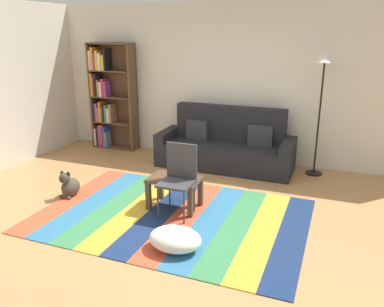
% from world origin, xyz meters
% --- Properties ---
extents(ground_plane, '(14.00, 14.00, 0.00)m').
position_xyz_m(ground_plane, '(0.00, 0.00, 0.00)').
color(ground_plane, '#B27F4C').
extents(back_wall, '(6.80, 0.10, 2.70)m').
position_xyz_m(back_wall, '(0.00, 2.55, 1.35)').
color(back_wall, silver).
rests_on(back_wall, ground_plane).
extents(left_wall, '(0.10, 5.50, 2.70)m').
position_xyz_m(left_wall, '(-3.40, 0.75, 1.35)').
color(left_wall, beige).
rests_on(left_wall, ground_plane).
extents(rug, '(3.28, 2.23, 0.01)m').
position_xyz_m(rug, '(-0.05, -0.03, 0.01)').
color(rug, '#C64C2D').
rests_on(rug, ground_plane).
extents(couch, '(2.26, 0.80, 1.00)m').
position_xyz_m(couch, '(0.03, 2.02, 0.34)').
color(couch, black).
rests_on(couch, ground_plane).
extents(bookshelf, '(0.90, 0.28, 2.01)m').
position_xyz_m(bookshelf, '(-2.44, 2.31, 0.98)').
color(bookshelf, brown).
rests_on(bookshelf, ground_plane).
extents(coffee_table, '(0.66, 0.44, 0.41)m').
position_xyz_m(coffee_table, '(-0.11, 0.21, 0.33)').
color(coffee_table, '#513826').
rests_on(coffee_table, rug).
extents(pouf, '(0.57, 0.44, 0.24)m').
position_xyz_m(pouf, '(0.30, -0.73, 0.13)').
color(pouf, white).
rests_on(pouf, rug).
extents(dog, '(0.22, 0.35, 0.40)m').
position_xyz_m(dog, '(-1.63, 0.01, 0.16)').
color(dog, '#473D33').
rests_on(dog, ground_plane).
extents(standing_lamp, '(0.32, 0.32, 1.91)m').
position_xyz_m(standing_lamp, '(1.47, 2.18, 1.59)').
color(standing_lamp, black).
rests_on(standing_lamp, ground_plane).
extents(tv_remote, '(0.11, 0.15, 0.02)m').
position_xyz_m(tv_remote, '(-0.01, 0.19, 0.43)').
color(tv_remote, black).
rests_on(tv_remote, coffee_table).
extents(folding_chair, '(0.40, 0.40, 0.90)m').
position_xyz_m(folding_chair, '(0.00, 0.09, 0.53)').
color(folding_chair, '#38383D').
rests_on(folding_chair, ground_plane).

